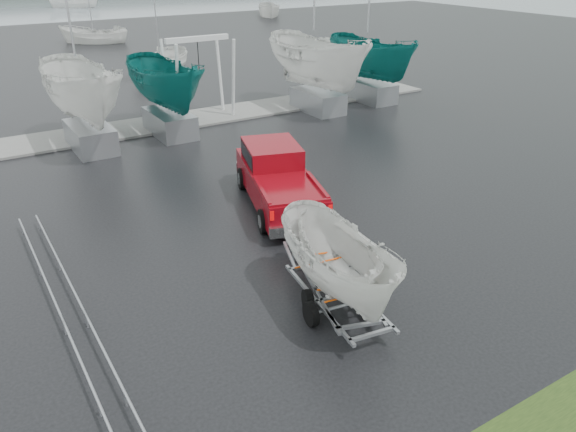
{
  "coord_description": "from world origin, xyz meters",
  "views": [
    {
      "loc": [
        -10.44,
        -13.66,
        8.08
      ],
      "look_at": [
        -2.88,
        -1.51,
        1.2
      ],
      "focal_mm": 35.0,
      "sensor_mm": 36.0,
      "label": 1
    }
  ],
  "objects_px": {
    "pickup_truck": "(277,175)",
    "trailer_parked": "(341,209)",
    "boat_hoist": "(199,66)",
    "trailer_hitched": "(340,216)"
  },
  "relations": [
    {
      "from": "boat_hoist",
      "to": "pickup_truck",
      "type": "bearing_deg",
      "value": -100.95
    },
    {
      "from": "trailer_hitched",
      "to": "trailer_parked",
      "type": "relative_size",
      "value": 0.86
    },
    {
      "from": "pickup_truck",
      "to": "boat_hoist",
      "type": "distance_m",
      "value": 11.55
    },
    {
      "from": "trailer_parked",
      "to": "boat_hoist",
      "type": "xyz_separation_m",
      "value": [
        4.3,
        17.64,
        -0.12
      ]
    },
    {
      "from": "pickup_truck",
      "to": "trailer_parked",
      "type": "bearing_deg",
      "value": -91.03
    },
    {
      "from": "pickup_truck",
      "to": "boat_hoist",
      "type": "xyz_separation_m",
      "value": [
        2.17,
        11.22,
        1.67
      ]
    },
    {
      "from": "pickup_truck",
      "to": "boat_hoist",
      "type": "height_order",
      "value": "boat_hoist"
    },
    {
      "from": "pickup_truck",
      "to": "trailer_parked",
      "type": "distance_m",
      "value": 7.0
    },
    {
      "from": "trailer_parked",
      "to": "pickup_truck",
      "type": "bearing_deg",
      "value": 79.94
    },
    {
      "from": "trailer_hitched",
      "to": "boat_hoist",
      "type": "height_order",
      "value": "trailer_hitched"
    }
  ]
}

